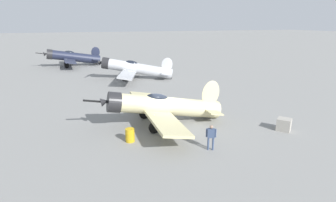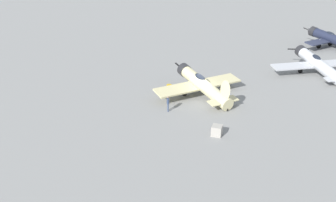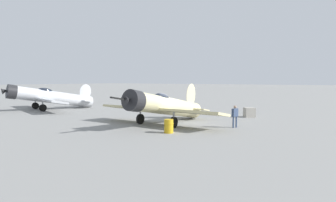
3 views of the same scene
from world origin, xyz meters
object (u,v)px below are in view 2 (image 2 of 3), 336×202
Objects in this scene: airplane_far_line at (331,39)px; equipment_crate at (217,130)px; airplane_foreground at (202,84)px; ground_crew_mechanic at (168,102)px; fuel_drum at (169,88)px; airplane_mid_apron at (318,64)px.

airplane_far_line is 38.86m from equipment_crate.
airplane_foreground reaches higher than ground_crew_mechanic.
airplane_far_line is at bearing -77.63° from airplane_foreground.
airplane_far_line is at bearing -69.19° from equipment_crate.
fuel_drum is at bearing 92.53° from airplane_far_line.
fuel_drum is at bearing -96.41° from ground_crew_mechanic.
airplane_foreground is 8.46× the size of equipment_crate.
airplane_foreground is 0.90× the size of airplane_mid_apron.
airplane_far_line is at bearing -142.26° from ground_crew_mechanic.
airplane_foreground is 6.60× the size of ground_crew_mechanic.
airplane_mid_apron reaches higher than equipment_crate.
ground_crew_mechanic is 1.81× the size of fuel_drum.
airplane_far_line is 12.27× the size of fuel_drum.
airplane_foreground is 17.66m from airplane_mid_apron.
airplane_mid_apron is at bearing -104.10° from fuel_drum.
airplane_mid_apron is 9.41× the size of equipment_crate.
fuel_drum is (3.02, 2.37, -0.99)m from airplane_foreground.
equipment_crate is at bearing 108.60° from airplane_far_line.
equipment_crate is 11.11m from fuel_drum.
airplane_foreground is 11.97× the size of fuel_drum.
ground_crew_mechanic is (-7.27, 37.31, -0.68)m from airplane_far_line.
ground_crew_mechanic reaches higher than equipment_crate.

